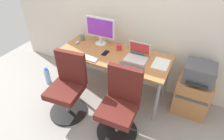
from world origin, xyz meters
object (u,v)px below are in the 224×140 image
object	(u,v)px
coffee_mug	(119,47)
printer	(199,73)
office_chair_right	(120,107)
office_chair_left	(68,88)
open_laptop	(137,55)
water_bottle_on_floor	(47,76)
side_cabinet	(192,95)
desktop_monitor	(100,29)

from	to	relation	value
coffee_mug	printer	bearing A→B (deg)	-0.15
office_chair_right	coffee_mug	bearing A→B (deg)	115.58
printer	office_chair_left	bearing A→B (deg)	-153.28
open_laptop	office_chair_right	bearing A→B (deg)	-85.68
water_bottle_on_floor	printer	bearing A→B (deg)	11.12
office_chair_right	open_laptop	distance (m)	0.78
side_cabinet	coffee_mug	distance (m)	1.26
printer	water_bottle_on_floor	distance (m)	2.41
water_bottle_on_floor	open_laptop	distance (m)	1.64
desktop_monitor	coffee_mug	world-z (taller)	desktop_monitor
desktop_monitor	side_cabinet	bearing A→B (deg)	-2.09
open_laptop	desktop_monitor	bearing A→B (deg)	167.50
open_laptop	side_cabinet	bearing A→B (deg)	6.40
office_chair_left	side_cabinet	world-z (taller)	office_chair_left
office_chair_right	side_cabinet	distance (m)	1.12
office_chair_right	open_laptop	world-z (taller)	open_laptop
side_cabinet	desktop_monitor	size ratio (longest dim) A/B	1.16
office_chair_right	water_bottle_on_floor	distance (m)	1.58
office_chair_right	printer	size ratio (longest dim) A/B	2.35
office_chair_right	desktop_monitor	bearing A→B (deg)	130.53
water_bottle_on_floor	coffee_mug	bearing A→B (deg)	21.74
office_chair_left	office_chair_right	distance (m)	0.79
side_cabinet	printer	distance (m)	0.40
office_chair_right	side_cabinet	size ratio (longest dim) A/B	1.69
coffee_mug	open_laptop	bearing A→B (deg)	-16.35
office_chair_left	side_cabinet	size ratio (longest dim) A/B	1.69
desktop_monitor	printer	bearing A→B (deg)	-2.12
office_chair_left	open_laptop	distance (m)	1.07
office_chair_right	printer	xyz separation A→B (m)	(0.78, 0.79, 0.25)
office_chair_left	desktop_monitor	xyz separation A→B (m)	(0.06, 0.85, 0.55)
office_chair_right	side_cabinet	xyz separation A→B (m)	(0.78, 0.79, -0.15)
office_chair_right	open_laptop	xyz separation A→B (m)	(-0.05, 0.70, 0.35)
desktop_monitor	coffee_mug	distance (m)	0.40
side_cabinet	printer	bearing A→B (deg)	-90.00
office_chair_right	desktop_monitor	xyz separation A→B (m)	(-0.72, 0.84, 0.55)
office_chair_left	open_laptop	bearing A→B (deg)	43.52
side_cabinet	printer	size ratio (longest dim) A/B	1.39
coffee_mug	office_chair_right	bearing A→B (deg)	-64.42
office_chair_left	desktop_monitor	bearing A→B (deg)	85.69
office_chair_left	desktop_monitor	size ratio (longest dim) A/B	1.96
office_chair_left	printer	bearing A→B (deg)	26.72
side_cabinet	open_laptop	bearing A→B (deg)	-173.60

